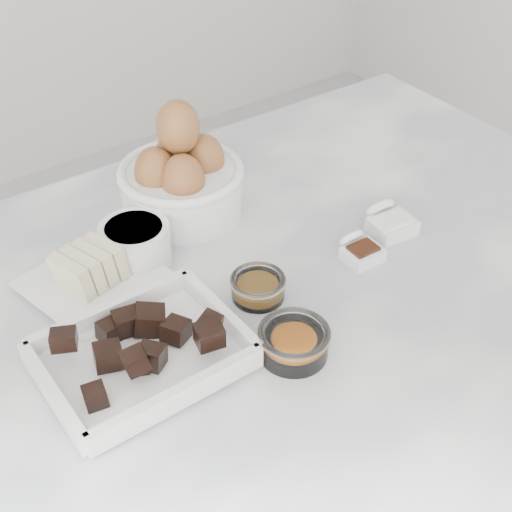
{
  "coord_description": "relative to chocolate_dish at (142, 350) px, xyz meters",
  "views": [
    {
      "loc": [
        -0.39,
        -0.54,
        1.54
      ],
      "look_at": [
        0.02,
        0.03,
        0.98
      ],
      "focal_mm": 50.0,
      "sensor_mm": 36.0,
      "label": 1
    }
  ],
  "objects": [
    {
      "name": "butter_plate",
      "position": [
        0.01,
        0.15,
        -0.0
      ],
      "size": [
        0.19,
        0.19,
        0.06
      ],
      "color": "white",
      "rests_on": "marble_slab"
    },
    {
      "name": "zest_bowl",
      "position": [
        0.15,
        -0.08,
        -0.0
      ],
      "size": [
        0.08,
        0.08,
        0.04
      ],
      "color": "white",
      "rests_on": "marble_slab"
    },
    {
      "name": "honey_bowl",
      "position": [
        0.17,
        0.02,
        -0.01
      ],
      "size": [
        0.07,
        0.07,
        0.03
      ],
      "color": "white",
      "rests_on": "marble_slab"
    },
    {
      "name": "marble_slab",
      "position": [
        0.17,
        0.02,
        -0.04
      ],
      "size": [
        1.2,
        0.8,
        0.04
      ],
      "primitive_type": "cube",
      "color": "white",
      "rests_on": "cabinet"
    },
    {
      "name": "chocolate_dish",
      "position": [
        0.0,
        0.0,
        0.0
      ],
      "size": [
        0.23,
        0.17,
        0.06
      ],
      "color": "white",
      "rests_on": "marble_slab"
    },
    {
      "name": "egg_bowl",
      "position": [
        0.19,
        0.24,
        0.03
      ],
      "size": [
        0.18,
        0.18,
        0.17
      ],
      "color": "white",
      "rests_on": "marble_slab"
    },
    {
      "name": "vanilla_spoon",
      "position": [
        0.33,
        0.01,
        -0.01
      ],
      "size": [
        0.05,
        0.06,
        0.04
      ],
      "color": "white",
      "rests_on": "marble_slab"
    },
    {
      "name": "salt_spoon",
      "position": [
        0.41,
        0.03,
        -0.01
      ],
      "size": [
        0.06,
        0.08,
        0.05
      ],
      "color": "white",
      "rests_on": "marble_slab"
    },
    {
      "name": "sugar_ramekin",
      "position": [
        0.08,
        0.17,
        0.01
      ],
      "size": [
        0.09,
        0.09,
        0.06
      ],
      "color": "white",
      "rests_on": "marble_slab"
    }
  ]
}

